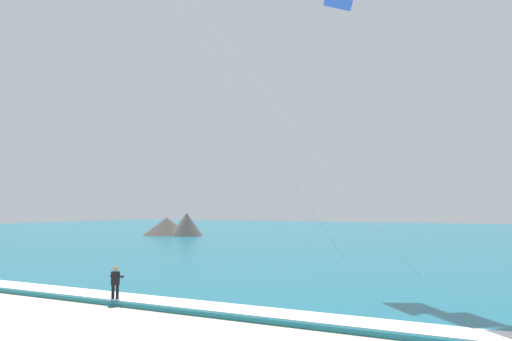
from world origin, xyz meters
TOP-DOWN VIEW (x-y plane):
  - sea at (0.00, 73.98)m, footprint 200.00×120.00m
  - surf_foam at (0.00, 14.98)m, footprint 200.00×1.64m
  - surfboard at (-2.02, 14.38)m, footprint 0.92×1.46m
  - kitesurfer at (-2.03, 14.39)m, footprint 0.65×0.64m
  - headland_left at (-29.55, 56.94)m, footprint 10.18×7.53m

SIDE VIEW (x-z plane):
  - surfboard at x=-2.02m, z-range -0.02..0.07m
  - sea at x=0.00m, z-range 0.00..0.20m
  - surf_foam at x=0.00m, z-range 0.20..0.24m
  - kitesurfer at x=-2.03m, z-range 0.10..1.79m
  - headland_left at x=-29.55m, z-range -0.17..3.32m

